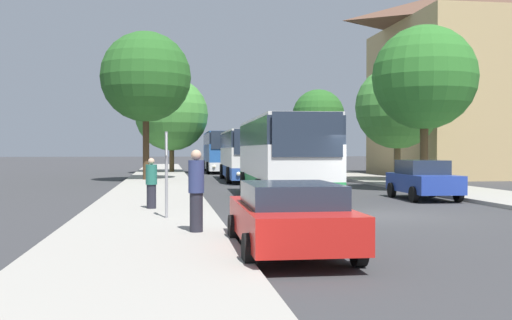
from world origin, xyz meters
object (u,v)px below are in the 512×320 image
at_px(tree_left_far, 172,114).
at_px(pedestrian_waiting_near, 151,183).
at_px(parked_car_right_near, 423,179).
at_px(tree_right_near, 318,116).
at_px(bus_middle, 245,154).
at_px(bus_rear, 220,151).
at_px(tree_right_mid, 424,78).
at_px(parked_car_left_curb, 289,216).
at_px(bus_front, 282,157).
at_px(tree_left_near, 146,77).
at_px(pedestrian_waiting_far, 196,190).
at_px(tree_right_far, 397,107).
at_px(bus_stop_sign, 166,164).

bearing_deg(tree_left_far, pedestrian_waiting_near, -91.63).
height_order(parked_car_right_near, tree_right_near, tree_right_near).
bearing_deg(pedestrian_waiting_near, bus_middle, -43.83).
xyz_separation_m(bus_rear, tree_right_near, (9.16, 0.98, 3.27)).
bearing_deg(tree_right_mid, bus_rear, 107.32).
bearing_deg(parked_car_left_curb, bus_front, 80.65).
xyz_separation_m(tree_left_near, tree_left_far, (1.69, 12.71, -1.58)).
distance_m(pedestrian_waiting_far, tree_right_far, 25.04).
bearing_deg(tree_left_near, pedestrian_waiting_near, -87.54).
bearing_deg(bus_stop_sign, bus_middle, 77.02).
bearing_deg(tree_right_near, bus_rear, -173.91).
bearing_deg(parked_car_left_curb, bus_middle, 85.46).
distance_m(tree_left_far, tree_right_far, 20.94).
relative_size(parked_car_left_curb, bus_stop_sign, 1.95).
xyz_separation_m(bus_front, tree_left_far, (-4.23, 26.92, 3.22)).
distance_m(bus_stop_sign, tree_left_far, 34.27).
bearing_deg(tree_right_mid, tree_right_near, 86.97).
distance_m(bus_rear, tree_left_far, 5.55).
height_order(tree_left_near, tree_left_far, tree_left_near).
bearing_deg(bus_stop_sign, tree_left_far, 89.30).
bearing_deg(pedestrian_waiting_near, parked_car_right_near, -99.08).
distance_m(bus_middle, tree_right_mid, 13.54).
relative_size(parked_car_right_near, pedestrian_waiting_far, 2.15).
xyz_separation_m(bus_middle, tree_right_mid, (7.43, -10.67, 3.80)).
height_order(bus_middle, pedestrian_waiting_far, bus_middle).
relative_size(bus_stop_sign, tree_right_mid, 0.30).
height_order(bus_middle, tree_left_near, tree_left_near).
bearing_deg(parked_car_right_near, tree_right_far, -105.19).
height_order(bus_stop_sign, tree_right_mid, tree_right_mid).
bearing_deg(bus_front, tree_right_near, 75.01).
bearing_deg(parked_car_left_curb, pedestrian_waiting_near, 110.74).
height_order(bus_middle, parked_car_right_near, bus_middle).
relative_size(tree_right_mid, tree_right_far, 1.13).
bearing_deg(tree_left_far, bus_stop_sign, -90.70).
relative_size(pedestrian_waiting_far, tree_left_near, 0.20).
bearing_deg(bus_stop_sign, tree_left_near, 93.42).
height_order(bus_rear, tree_right_near, tree_right_near).
height_order(bus_front, bus_stop_sign, bus_front).
xyz_separation_m(parked_car_right_near, tree_right_mid, (2.12, 4.64, 4.70)).
bearing_deg(tree_right_near, bus_stop_sign, -110.48).
bearing_deg(tree_right_near, parked_car_left_curb, -105.16).
distance_m(bus_middle, bus_rear, 14.30).
height_order(bus_rear, tree_left_near, tree_left_near).
relative_size(pedestrian_waiting_near, tree_left_near, 0.17).
xyz_separation_m(pedestrian_waiting_far, tree_left_far, (-0.26, 37.02, 3.86)).
xyz_separation_m(tree_right_mid, tree_right_far, (1.45, 7.07, -0.92)).
bearing_deg(bus_middle, parked_car_left_curb, -94.04).
bearing_deg(tree_right_near, tree_right_mid, -93.03).
bearing_deg(bus_front, tree_left_near, 114.73).
bearing_deg(bus_front, pedestrian_waiting_near, -136.78).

